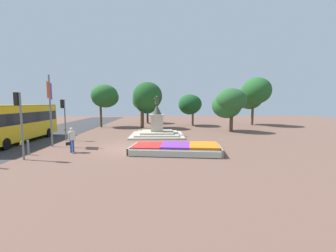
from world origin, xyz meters
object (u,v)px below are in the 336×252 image
object	(u,v)px
traffic_light_near_crossing	(19,114)
banner_pole	(50,107)
kerb_bollard_mid_a	(28,147)
pedestrian_with_handbag	(71,138)
traffic_light_mid_block	(64,113)
city_bus	(14,121)
flower_planter	(177,149)
statue_monument	(157,130)

from	to	relation	value
traffic_light_near_crossing	banner_pole	size ratio (longest dim) A/B	0.73
kerb_bollard_mid_a	pedestrian_with_handbag	bearing A→B (deg)	14.01
traffic_light_mid_block	pedestrian_with_handbag	xyz separation A→B (m)	(2.68, -5.21, -1.62)
traffic_light_mid_block	city_bus	size ratio (longest dim) A/B	0.35
city_bus	pedestrian_with_handbag	size ratio (longest dim) A/B	6.10
flower_planter	kerb_bollard_mid_a	bearing A→B (deg)	-178.46
pedestrian_with_handbag	kerb_bollard_mid_a	world-z (taller)	pedestrian_with_handbag
traffic_light_mid_block	banner_pole	size ratio (longest dim) A/B	0.67
statue_monument	pedestrian_with_handbag	world-z (taller)	statue_monument
city_bus	traffic_light_near_crossing	bearing A→B (deg)	-54.98
traffic_light_mid_block	city_bus	bearing A→B (deg)	-161.95
statue_monument	city_bus	xyz separation A→B (m)	(-12.42, -3.96, 1.25)
statue_monument	flower_planter	bearing A→B (deg)	-79.56
statue_monument	city_bus	bearing A→B (deg)	-162.33
traffic_light_near_crossing	city_bus	xyz separation A→B (m)	(-4.20, 6.00, -0.92)
traffic_light_near_crossing	city_bus	distance (m)	7.38
kerb_bollard_mid_a	flower_planter	bearing A→B (deg)	1.54
flower_planter	city_bus	size ratio (longest dim) A/B	0.61
flower_planter	kerb_bollard_mid_a	size ratio (longest dim) A/B	6.56
traffic_light_mid_block	banner_pole	xyz separation A→B (m)	(0.23, -2.97, 0.56)
banner_pole	flower_planter	bearing A→B (deg)	-14.83
kerb_bollard_mid_a	traffic_light_near_crossing	bearing A→B (deg)	-73.34
city_bus	statue_monument	bearing A→B (deg)	17.67
traffic_light_near_crossing	kerb_bollard_mid_a	world-z (taller)	traffic_light_near_crossing
flower_planter	kerb_bollard_mid_a	distance (m)	10.16
flower_planter	banner_pole	distance (m)	10.68
banner_pole	city_bus	distance (m)	4.55
statue_monument	kerb_bollard_mid_a	distance (m)	12.17
flower_planter	banner_pole	world-z (taller)	banner_pole
banner_pole	pedestrian_with_handbag	distance (m)	3.97
flower_planter	traffic_light_near_crossing	distance (m)	10.21
banner_pole	traffic_light_near_crossing	bearing A→B (deg)	-87.48
pedestrian_with_handbag	city_bus	bearing A→B (deg)	148.44
pedestrian_with_handbag	traffic_light_near_crossing	bearing A→B (deg)	-138.22
traffic_light_near_crossing	pedestrian_with_handbag	bearing A→B (deg)	41.78
flower_planter	traffic_light_near_crossing	xyz separation A→B (m)	(-9.75, -1.63, 2.55)
statue_monument	kerb_bollard_mid_a	size ratio (longest dim) A/B	5.47
flower_planter	statue_monument	xyz separation A→B (m)	(-1.53, 8.32, 0.39)
city_bus	kerb_bollard_mid_a	distance (m)	6.15
traffic_light_near_crossing	pedestrian_with_handbag	distance (m)	3.54
traffic_light_near_crossing	banner_pole	distance (m)	4.28
traffic_light_mid_block	banner_pole	distance (m)	3.03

